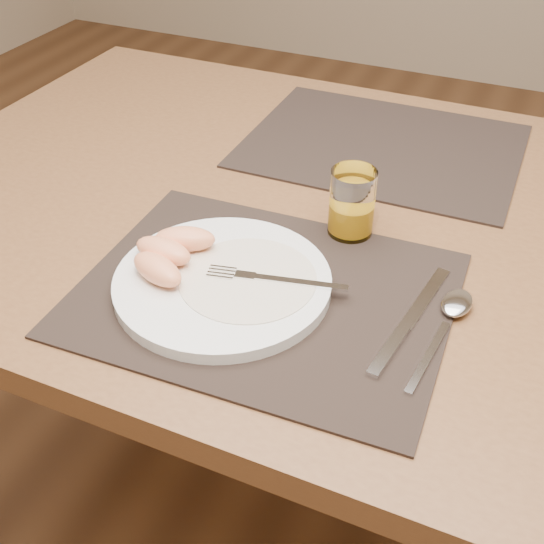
{
  "coord_description": "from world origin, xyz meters",
  "views": [
    {
      "loc": [
        0.24,
        -0.81,
        1.29
      ],
      "look_at": [
        -0.03,
        -0.2,
        0.77
      ],
      "focal_mm": 45.0,
      "sensor_mm": 36.0,
      "label": 1
    }
  ],
  "objects": [
    {
      "name": "knife",
      "position": [
        0.15,
        -0.22,
        0.76
      ],
      "size": [
        0.04,
        0.22,
        0.01
      ],
      "color": "silver",
      "rests_on": "placemat_near"
    },
    {
      "name": "placemat_far",
      "position": [
        -0.01,
        0.22,
        0.75
      ],
      "size": [
        0.45,
        0.36,
        0.0
      ],
      "primitive_type": "cube",
      "rotation": [
        0.0,
        0.0,
        0.01
      ],
      "color": "black",
      "rests_on": "table"
    },
    {
      "name": "juice_glass",
      "position": [
        0.03,
        -0.05,
        0.8
      ],
      "size": [
        0.06,
        0.06,
        0.09
      ],
      "color": "white",
      "rests_on": "placemat_near"
    },
    {
      "name": "placemat_near",
      "position": [
        -0.03,
        -0.22,
        0.75
      ],
      "size": [
        0.46,
        0.37,
        0.0
      ],
      "primitive_type": "cube",
      "rotation": [
        0.0,
        0.0,
        0.04
      ],
      "color": "black",
      "rests_on": "table"
    },
    {
      "name": "grapefruit_wedges",
      "position": [
        -0.15,
        -0.23,
        0.79
      ],
      "size": [
        0.1,
        0.13,
        0.03
      ],
      "color": "#FF9E68",
      "rests_on": "plate"
    },
    {
      "name": "plate_dressing",
      "position": [
        -0.05,
        -0.22,
        0.77
      ],
      "size": [
        0.17,
        0.17,
        0.0
      ],
      "color": "white",
      "rests_on": "plate"
    },
    {
      "name": "spoon",
      "position": [
        0.19,
        -0.17,
        0.76
      ],
      "size": [
        0.04,
        0.19,
        0.01
      ],
      "color": "silver",
      "rests_on": "placemat_near"
    },
    {
      "name": "plate",
      "position": [
        -0.08,
        -0.23,
        0.76
      ],
      "size": [
        0.27,
        0.27,
        0.02
      ],
      "primitive_type": "cylinder",
      "color": "white",
      "rests_on": "placemat_near"
    },
    {
      "name": "fork",
      "position": [
        -0.03,
        -0.21,
        0.77
      ],
      "size": [
        0.17,
        0.05,
        0.0
      ],
      "color": "silver",
      "rests_on": "plate"
    },
    {
      "name": "table",
      "position": [
        0.0,
        0.0,
        0.67
      ],
      "size": [
        1.4,
        0.9,
        0.75
      ],
      "color": "brown",
      "rests_on": "ground"
    },
    {
      "name": "ground",
      "position": [
        0.0,
        0.0,
        0.0
      ],
      "size": [
        5.0,
        5.0,
        0.0
      ],
      "primitive_type": "plane",
      "color": "brown",
      "rests_on": "ground"
    }
  ]
}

